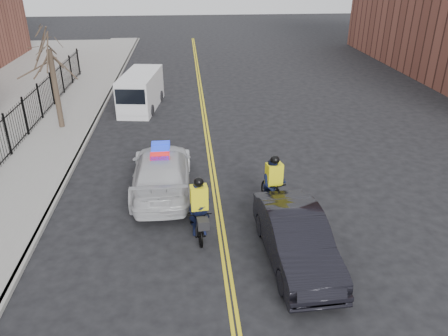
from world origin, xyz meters
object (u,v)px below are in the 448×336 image
cyclist_near (200,215)px  cyclist_far (273,189)px  police_cruiser (162,171)px  dark_sedan (296,239)px  cargo_van (140,92)px

cyclist_near → cyclist_far: (2.67, 1.36, 0.11)m
police_cruiser → cyclist_far: size_ratio=2.58×
police_cruiser → dark_sedan: 6.31m
police_cruiser → cyclist_near: (1.33, -3.15, -0.09)m
cargo_van → cyclist_far: size_ratio=2.39×
cargo_van → dark_sedan: bearing=-61.2°
police_cruiser → cargo_van: bearing=-81.7°
cyclist_far → police_cruiser: bearing=144.0°
cyclist_far → cyclist_near: bearing=-165.0°
police_cruiser → cyclist_far: cyclist_far is taller
cargo_van → cyclist_near: size_ratio=2.37×
cargo_van → cyclist_far: 13.47m
police_cruiser → dark_sedan: (4.10, -4.80, -0.03)m
cargo_van → cyclist_near: 13.90m
dark_sedan → cyclist_near: size_ratio=2.18×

